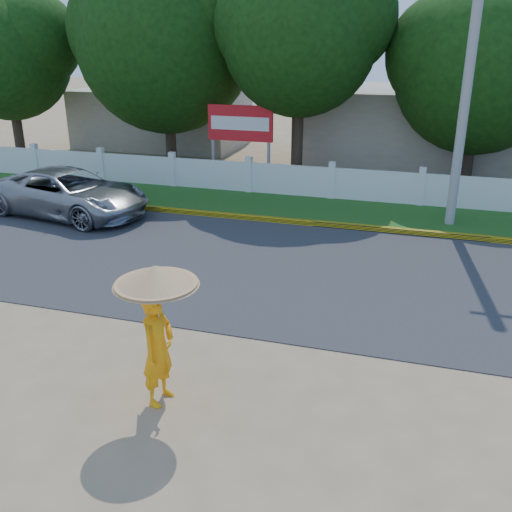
{
  "coord_description": "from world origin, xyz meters",
  "views": [
    {
      "loc": [
        3.0,
        -8.08,
        5.43
      ],
      "look_at": [
        0.0,
        2.0,
        1.3
      ],
      "focal_mm": 40.0,
      "sensor_mm": 36.0,
      "label": 1
    }
  ],
  "objects_px": {
    "utility_pole": "(469,71)",
    "vehicle": "(69,193)",
    "billboard": "(240,128)",
    "monk_with_parasol": "(157,315)"
  },
  "relations": [
    {
      "from": "billboard",
      "to": "utility_pole",
      "type": "bearing_deg",
      "value": -20.95
    },
    {
      "from": "vehicle",
      "to": "monk_with_parasol",
      "type": "height_order",
      "value": "monk_with_parasol"
    },
    {
      "from": "vehicle",
      "to": "billboard",
      "type": "height_order",
      "value": "billboard"
    },
    {
      "from": "utility_pole",
      "to": "monk_with_parasol",
      "type": "distance_m",
      "value": 11.91
    },
    {
      "from": "vehicle",
      "to": "utility_pole",
      "type": "bearing_deg",
      "value": -68.52
    },
    {
      "from": "vehicle",
      "to": "billboard",
      "type": "xyz_separation_m",
      "value": [
        3.95,
        5.37,
        1.41
      ]
    },
    {
      "from": "monk_with_parasol",
      "to": "vehicle",
      "type": "bearing_deg",
      "value": 130.77
    },
    {
      "from": "utility_pole",
      "to": "vehicle",
      "type": "height_order",
      "value": "utility_pole"
    },
    {
      "from": "vehicle",
      "to": "monk_with_parasol",
      "type": "distance_m",
      "value": 10.82
    },
    {
      "from": "utility_pole",
      "to": "vehicle",
      "type": "relative_size",
      "value": 1.69
    }
  ]
}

